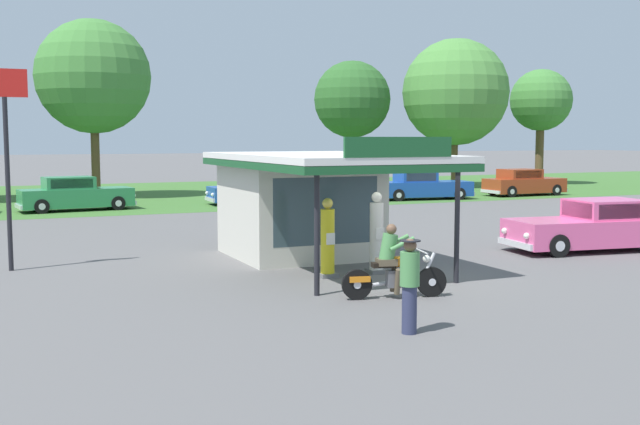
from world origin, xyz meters
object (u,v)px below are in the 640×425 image
Objects in this scene: motorcycle_with_rider at (393,268)px; roadside_pole_sign at (6,135)px; gas_pump_offside at (376,236)px; parked_car_back_row_centre_left at (75,195)px; featured_classic_sedan at (594,227)px; parked_car_second_row_spare at (260,191)px; bystander_admiring_sedan at (410,283)px; parked_car_back_row_centre at (524,183)px; parked_car_back_row_far_right at (422,187)px; gas_pump_nearside at (328,241)px.

motorcycle_with_rider is 10.37m from roadside_pole_sign.
parked_car_back_row_centre_left is (-5.05, 20.21, -0.21)m from gas_pump_offside.
parked_car_back_row_centre_left reaches higher than featured_classic_sedan.
gas_pump_offside is at bearing -101.25° from parked_car_second_row_spare.
featured_classic_sedan is at bearing 31.81° from bystander_admiring_sedan.
parked_car_back_row_centre is 0.98× the size of roadside_pole_sign.
bystander_admiring_sedan is at bearing -113.69° from motorcycle_with_rider.
parked_car_back_row_far_right is 1.13× the size of parked_car_back_row_centre.
gas_pump_nearside is 0.95× the size of gas_pump_offside.
gas_pump_offside reaches higher than gas_pump_nearside.
roadside_pole_sign reaches higher than motorcycle_with_rider.
parked_car_back_row_centre reaches higher than featured_classic_sedan.
gas_pump_nearside reaches higher than parked_car_back_row_far_right.
parked_car_back_row_far_right is at bearing -179.56° from parked_car_back_row_centre.
gas_pump_nearside is 0.39× the size of parked_car_back_row_centre.
parked_car_back_row_centre_left is at bearing 178.01° from parked_car_back_row_centre.
gas_pump_offside is 0.38× the size of featured_classic_sedan.
parked_car_second_row_spare is at bearing 52.64° from roadside_pole_sign.
featured_classic_sedan is 1.01× the size of parked_car_back_row_centre_left.
gas_pump_offside reaches higher than bystander_admiring_sedan.
featured_classic_sedan is at bearing 21.95° from motorcycle_with_rider.
bystander_admiring_sedan reaches higher than parked_car_back_row_centre_left.
gas_pump_offside is at bearing -136.08° from parked_car_back_row_centre.
motorcycle_with_rider is (0.24, -2.79, -0.23)m from gas_pump_nearside.
parked_car_back_row_centre is at bearing 43.92° from gas_pump_offside.
gas_pump_nearside is 0.37× the size of parked_car_second_row_spare.
bystander_admiring_sedan is at bearing -148.19° from featured_classic_sedan.
parked_car_back_row_centre is 3.02× the size of bystander_admiring_sedan.
parked_car_back_row_centre_left reaches higher than motorcycle_with_rider.
motorcycle_with_rider is at bearing -85.02° from gas_pump_nearside.
bystander_admiring_sedan is at bearing -57.51° from roadside_pole_sign.
roadside_pole_sign is at bearing 136.46° from motorcycle_with_rider.
bystander_admiring_sedan is (-2.26, -5.44, -0.05)m from gas_pump_offside.
parked_car_back_row_centre_left is at bearing 99.76° from motorcycle_with_rider.
gas_pump_offside is at bearing -75.98° from parked_car_back_row_centre_left.
gas_pump_nearside is 5.52m from bystander_admiring_sedan.
motorcycle_with_rider is 1.35× the size of bystander_admiring_sedan.
parked_car_back_row_far_right reaches higher than parked_car_second_row_spare.
parked_car_back_row_centre_left is 3.24× the size of bystander_admiring_sedan.
gas_pump_offside is 27.88m from parked_car_back_row_centre.
featured_classic_sedan is 11.86m from bystander_admiring_sedan.
parked_car_back_row_centre_left is (-12.86, 19.41, 0.03)m from featured_classic_sedan.
roadside_pole_sign reaches higher than gas_pump_offside.
gas_pump_nearside reaches higher than parked_car_second_row_spare.
parked_car_back_row_centre_left is (-9.08, -0.07, 0.08)m from parked_car_second_row_spare.
featured_classic_sedan is at bearing -105.93° from parked_car_back_row_far_right.
featured_classic_sedan is 0.96× the size of parked_car_back_row_far_right.
motorcycle_with_rider is at bearing -43.54° from roadside_pole_sign.
gas_pump_offside is 0.41× the size of parked_car_back_row_centre.
featured_classic_sedan reaches higher than parked_car_second_row_spare.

